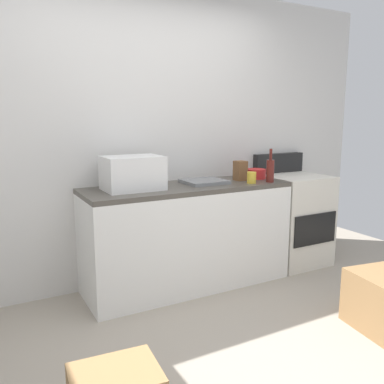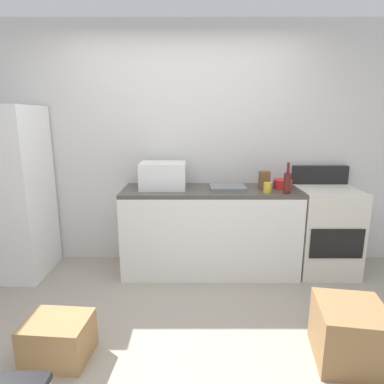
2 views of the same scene
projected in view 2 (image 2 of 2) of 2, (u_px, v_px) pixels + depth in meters
name	position (u px, v px, depth m)	size (l,w,h in m)	color
ground_plane	(176.00, 344.00, 2.37)	(6.00, 6.00, 0.00)	#9E9384
wall_back	(181.00, 147.00, 3.59)	(5.00, 0.10, 2.60)	silver
kitchen_counter	(209.00, 230.00, 3.44)	(1.80, 0.60, 0.90)	white
refrigerator	(8.00, 193.00, 3.30)	(0.68, 0.66, 1.73)	white
stove_oven	(324.00, 229.00, 3.45)	(0.60, 0.61, 1.10)	silver
microwave	(163.00, 175.00, 3.33)	(0.46, 0.34, 0.27)	white
sink_basin	(227.00, 187.00, 3.36)	(0.36, 0.32, 0.03)	slate
wine_bottle	(287.00, 182.00, 3.12)	(0.07, 0.07, 0.30)	#591E19
coffee_mug	(267.00, 188.00, 3.16)	(0.08, 0.08, 0.10)	gold
knife_block	(264.00, 180.00, 3.33)	(0.10, 0.10, 0.18)	brown
mixing_bowl	(282.00, 184.00, 3.36)	(0.19, 0.19, 0.09)	red
cardboard_box_large	(349.00, 333.00, 2.18)	(0.43, 0.46, 0.40)	olive
cardboard_box_medium	(58.00, 339.00, 2.21)	(0.42, 0.33, 0.29)	#A37A4C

